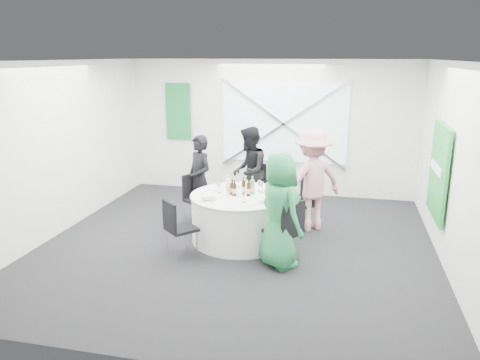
% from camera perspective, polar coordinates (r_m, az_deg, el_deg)
% --- Properties ---
extents(floor, '(6.00, 6.00, 0.00)m').
position_cam_1_polar(floor, '(7.40, -0.35, -7.90)').
color(floor, black).
rests_on(floor, ground).
extents(ceiling, '(6.00, 6.00, 0.00)m').
position_cam_1_polar(ceiling, '(6.81, -0.39, 14.35)').
color(ceiling, white).
rests_on(ceiling, wall_back).
extents(wall_back, '(6.00, 0.00, 6.00)m').
position_cam_1_polar(wall_back, '(9.87, 3.66, 6.36)').
color(wall_back, silver).
rests_on(wall_back, floor).
extents(wall_front, '(6.00, 0.00, 6.00)m').
position_cam_1_polar(wall_front, '(4.22, -9.80, -5.74)').
color(wall_front, silver).
rests_on(wall_front, floor).
extents(wall_left, '(0.00, 6.00, 6.00)m').
position_cam_1_polar(wall_left, '(8.18, -21.31, 3.57)').
color(wall_left, silver).
rests_on(wall_left, floor).
extents(wall_right, '(0.00, 6.00, 6.00)m').
position_cam_1_polar(wall_right, '(6.94, 24.51, 1.34)').
color(wall_right, silver).
rests_on(wall_right, floor).
extents(window_panel, '(2.60, 0.03, 1.60)m').
position_cam_1_polar(window_panel, '(9.77, 5.38, 6.84)').
color(window_panel, silver).
rests_on(window_panel, wall_back).
extents(window_brace_a, '(2.63, 0.05, 1.84)m').
position_cam_1_polar(window_brace_a, '(9.73, 5.34, 6.80)').
color(window_brace_a, silver).
rests_on(window_brace_a, window_panel).
extents(window_brace_b, '(2.63, 0.05, 1.84)m').
position_cam_1_polar(window_brace_b, '(9.73, 5.34, 6.80)').
color(window_brace_b, silver).
rests_on(window_brace_b, window_panel).
extents(green_banner, '(0.55, 0.04, 1.20)m').
position_cam_1_polar(green_banner, '(10.29, -7.54, 8.31)').
color(green_banner, '#13602C').
rests_on(green_banner, wall_back).
extents(green_sign, '(0.05, 1.20, 1.40)m').
position_cam_1_polar(green_sign, '(7.55, 23.05, 0.94)').
color(green_sign, '#1A9130').
rests_on(green_sign, wall_right).
extents(banquet_table, '(1.56, 1.56, 0.76)m').
position_cam_1_polar(banquet_table, '(7.44, -0.00, -4.61)').
color(banquet_table, silver).
rests_on(banquet_table, floor).
extents(chair_back, '(0.49, 0.50, 0.97)m').
position_cam_1_polar(chair_back, '(8.49, 2.78, -0.81)').
color(chair_back, black).
rests_on(chair_back, floor).
extents(chair_back_left, '(0.54, 0.54, 0.86)m').
position_cam_1_polar(chair_back_left, '(8.25, -5.51, -1.81)').
color(chair_back_left, black).
rests_on(chair_back_left, floor).
extents(chair_back_right, '(0.57, 0.57, 0.88)m').
position_cam_1_polar(chair_back_right, '(8.00, 7.57, -2.31)').
color(chair_back_right, black).
rests_on(chair_back_right, floor).
extents(chair_front_right, '(0.61, 0.61, 0.95)m').
position_cam_1_polar(chair_front_right, '(6.57, 5.74, -5.75)').
color(chair_front_right, black).
rests_on(chair_front_right, floor).
extents(chair_front_left, '(0.56, 0.56, 0.87)m').
position_cam_1_polar(chair_front_left, '(6.85, -7.73, -5.40)').
color(chair_front_left, black).
rests_on(chair_front_left, floor).
extents(person_man_back_left, '(0.67, 0.64, 1.55)m').
position_cam_1_polar(person_man_back_left, '(8.22, -4.96, 0.12)').
color(person_man_back_left, black).
rests_on(person_man_back_left, floor).
extents(person_man_back, '(0.51, 0.84, 1.64)m').
position_cam_1_polar(person_man_back, '(8.54, 1.11, 1.06)').
color(person_man_back, black).
rests_on(person_man_back, floor).
extents(person_woman_pink, '(1.20, 1.07, 1.71)m').
position_cam_1_polar(person_woman_pink, '(7.87, 8.74, -0.04)').
color(person_woman_pink, '#C37E89').
rests_on(person_woman_pink, floor).
extents(person_woman_green, '(0.92, 0.93, 1.62)m').
position_cam_1_polar(person_woman_green, '(6.45, 4.86, -3.72)').
color(person_woman_green, '#227D44').
rests_on(person_woman_green, floor).
extents(plate_back, '(0.29, 0.29, 0.01)m').
position_cam_1_polar(plate_back, '(7.89, 0.31, -0.51)').
color(plate_back, white).
rests_on(plate_back, banquet_table).
extents(plate_back_left, '(0.28, 0.28, 0.01)m').
position_cam_1_polar(plate_back_left, '(7.65, -2.77, -1.03)').
color(plate_back_left, white).
rests_on(plate_back_left, banquet_table).
extents(plate_back_right, '(0.25, 0.25, 0.04)m').
position_cam_1_polar(plate_back_right, '(7.50, 3.58, -1.29)').
color(plate_back_right, white).
rests_on(plate_back_right, banquet_table).
extents(plate_front_right, '(0.25, 0.25, 0.04)m').
position_cam_1_polar(plate_front_right, '(6.94, 3.13, -2.66)').
color(plate_front_right, white).
rests_on(plate_front_right, banquet_table).
extents(plate_front_left, '(0.26, 0.26, 0.01)m').
position_cam_1_polar(plate_front_left, '(7.16, -3.75, -2.17)').
color(plate_front_left, white).
rests_on(plate_front_left, banquet_table).
extents(napkin, '(0.24, 0.21, 0.06)m').
position_cam_1_polar(napkin, '(7.07, -3.92, -2.10)').
color(napkin, silver).
rests_on(napkin, plate_front_left).
extents(beer_bottle_a, '(0.06, 0.06, 0.25)m').
position_cam_1_polar(beer_bottle_a, '(7.32, -0.92, -1.07)').
color(beer_bottle_a, '#381C0A').
rests_on(beer_bottle_a, banquet_table).
extents(beer_bottle_b, '(0.06, 0.06, 0.27)m').
position_cam_1_polar(beer_bottle_b, '(7.34, 0.45, -0.91)').
color(beer_bottle_b, '#381C0A').
rests_on(beer_bottle_b, banquet_table).
extents(beer_bottle_c, '(0.06, 0.06, 0.27)m').
position_cam_1_polar(beer_bottle_c, '(7.23, 1.04, -1.19)').
color(beer_bottle_c, '#381C0A').
rests_on(beer_bottle_c, banquet_table).
extents(beer_bottle_d, '(0.06, 0.06, 0.26)m').
position_cam_1_polar(beer_bottle_d, '(7.23, -0.68, -1.21)').
color(beer_bottle_d, '#381C0A').
rests_on(beer_bottle_d, banquet_table).
extents(green_water_bottle, '(0.08, 0.08, 0.29)m').
position_cam_1_polar(green_water_bottle, '(7.34, 1.51, -0.88)').
color(green_water_bottle, green).
rests_on(green_water_bottle, banquet_table).
extents(clear_water_bottle, '(0.08, 0.08, 0.31)m').
position_cam_1_polar(clear_water_bottle, '(7.32, -1.47, -0.84)').
color(clear_water_bottle, white).
rests_on(clear_water_bottle, banquet_table).
extents(wine_glass_a, '(0.07, 0.07, 0.17)m').
position_cam_1_polar(wine_glass_a, '(6.92, 0.46, -1.74)').
color(wine_glass_a, white).
rests_on(wine_glass_a, banquet_table).
extents(wine_glass_b, '(0.07, 0.07, 0.17)m').
position_cam_1_polar(wine_glass_b, '(7.50, 2.36, -0.42)').
color(wine_glass_b, white).
rests_on(wine_glass_b, banquet_table).
extents(wine_glass_c, '(0.07, 0.07, 0.17)m').
position_cam_1_polar(wine_glass_c, '(7.60, 0.51, -0.21)').
color(wine_glass_c, white).
rests_on(wine_glass_c, banquet_table).
extents(wine_glass_d, '(0.07, 0.07, 0.17)m').
position_cam_1_polar(wine_glass_d, '(7.41, -2.60, -0.61)').
color(wine_glass_d, white).
rests_on(wine_glass_d, banquet_table).
extents(wine_glass_e, '(0.07, 0.07, 0.17)m').
position_cam_1_polar(wine_glass_e, '(7.69, -0.19, -0.02)').
color(wine_glass_e, white).
rests_on(wine_glass_e, banquet_table).
extents(wine_glass_f, '(0.07, 0.07, 0.17)m').
position_cam_1_polar(wine_glass_f, '(7.42, 2.66, -0.60)').
color(wine_glass_f, white).
rests_on(wine_glass_f, banquet_table).
extents(fork_a, '(0.09, 0.13, 0.01)m').
position_cam_1_polar(fork_a, '(7.82, -1.91, -0.70)').
color(fork_a, silver).
rests_on(fork_a, banquet_table).
extents(knife_a, '(0.08, 0.14, 0.01)m').
position_cam_1_polar(knife_a, '(7.54, -4.07, -1.32)').
color(knife_a, silver).
rests_on(knife_a, banquet_table).
extents(fork_b, '(0.11, 0.13, 0.01)m').
position_cam_1_polar(fork_b, '(7.25, -4.49, -2.00)').
color(fork_b, silver).
rests_on(fork_b, banquet_table).
extents(knife_b, '(0.10, 0.13, 0.01)m').
position_cam_1_polar(knife_b, '(6.97, -3.57, -2.69)').
color(knife_b, silver).
rests_on(knife_b, banquet_table).
extents(fork_c, '(0.15, 0.03, 0.01)m').
position_cam_1_polar(fork_c, '(7.78, 2.39, -0.78)').
color(fork_c, silver).
rests_on(fork_c, banquet_table).
extents(knife_c, '(0.15, 0.03, 0.01)m').
position_cam_1_polar(knife_c, '(7.87, 0.11, -0.58)').
color(knife_c, silver).
rests_on(knife_c, banquet_table).
extents(fork_d, '(0.11, 0.12, 0.01)m').
position_cam_1_polar(fork_d, '(6.80, 1.50, -3.13)').
color(fork_d, silver).
rests_on(fork_d, banquet_table).
extents(knife_d, '(0.11, 0.12, 0.01)m').
position_cam_1_polar(knife_d, '(7.01, 3.81, -2.59)').
color(knife_d, silver).
rests_on(knife_d, banquet_table).
extents(fork_e, '(0.09, 0.14, 0.01)m').
position_cam_1_polar(fork_e, '(7.34, 4.50, -1.80)').
color(fork_e, silver).
rests_on(fork_e, banquet_table).
extents(knife_e, '(0.09, 0.14, 0.01)m').
position_cam_1_polar(knife_e, '(7.64, 3.60, -1.10)').
color(knife_e, silver).
rests_on(knife_e, banquet_table).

